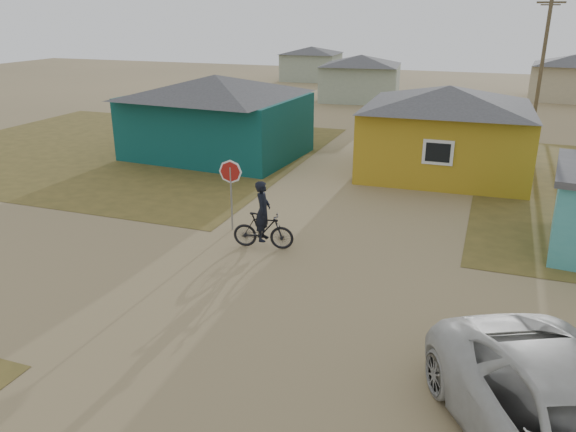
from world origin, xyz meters
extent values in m
plane|color=#947E55|center=(0.00, 0.00, 0.00)|extent=(120.00, 120.00, 0.00)
cube|color=brown|center=(-14.00, 13.00, 0.01)|extent=(20.00, 18.00, 0.00)
cube|color=#0B3D3B|center=(-8.50, 13.50, 1.50)|extent=(8.40, 6.54, 3.00)
pyramid|color=#38383B|center=(-8.50, 13.50, 3.50)|extent=(8.93, 7.08, 1.00)
cube|color=#AC881A|center=(2.50, 14.00, 1.50)|extent=(7.21, 6.24, 3.00)
pyramid|color=#38383B|center=(2.50, 14.00, 3.45)|extent=(7.72, 6.76, 0.90)
cube|color=silver|center=(2.50, 10.97, 1.65)|extent=(1.20, 0.06, 1.00)
cube|color=black|center=(2.50, 10.94, 1.65)|extent=(0.95, 0.04, 0.75)
cube|color=#929E88|center=(-6.00, 34.00, 1.40)|extent=(6.49, 5.60, 2.80)
pyramid|color=#38383B|center=(-6.00, 34.00, 3.20)|extent=(7.04, 6.15, 0.80)
cube|color=tan|center=(10.00, 40.00, 1.40)|extent=(6.41, 5.50, 2.80)
pyramid|color=#38383B|center=(10.00, 40.00, 3.20)|extent=(6.95, 6.05, 0.80)
cube|color=#929E88|center=(-14.00, 46.00, 1.35)|extent=(5.75, 5.28, 2.70)
pyramid|color=#38383B|center=(-14.00, 46.00, 3.05)|extent=(6.28, 5.81, 0.70)
cylinder|color=brown|center=(6.50, 22.00, 4.00)|extent=(0.20, 0.20, 8.00)
cube|color=brown|center=(6.50, 22.00, 7.30)|extent=(1.40, 0.10, 0.10)
cylinder|color=brown|center=(7.50, 38.00, 4.00)|extent=(0.20, 0.20, 8.00)
cube|color=brown|center=(7.50, 38.00, 7.30)|extent=(1.40, 0.10, 0.10)
cylinder|color=gray|center=(-3.42, 4.45, 1.08)|extent=(0.06, 0.06, 2.16)
imported|color=black|center=(-1.85, 3.39, 0.57)|extent=(1.96, 0.83, 1.14)
imported|color=black|center=(-1.85, 3.39, 1.21)|extent=(0.55, 0.75, 1.87)
camera|label=1|loc=(4.35, -11.39, 6.94)|focal=35.00mm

